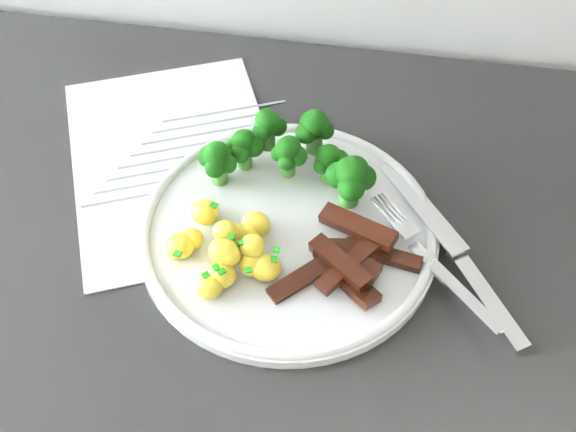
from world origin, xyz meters
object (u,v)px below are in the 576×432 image
Objects in this scene: recipe_paper at (174,160)px; counter at (329,410)px; potatoes at (230,247)px; fork at (437,265)px; broccoli at (294,154)px; plate at (288,230)px; beef_strips at (350,258)px; knife at (467,271)px.

counter is at bearing -17.48° from recipe_paper.
potatoes is at bearing -53.27° from recipe_paper.
potatoes reaches higher than counter.
fork is (0.29, -0.11, 0.02)m from recipe_paper.
broccoli is (0.14, -0.01, 0.05)m from recipe_paper.
plate is (-0.06, -0.02, 0.44)m from counter.
counter is 0.47m from potatoes.
recipe_paper is at bearing 150.92° from beef_strips.
knife is at bearing 5.39° from potatoes.
broccoli is at bearing -5.10° from recipe_paper.
beef_strips reaches higher than plate.
recipe_paper is at bearing 174.90° from broccoli.
counter is at bearing 153.02° from fork.
potatoes is 0.81× the size of beef_strips.
potatoes is at bearing -175.41° from fork.
beef_strips is 0.95× the size of fork.
plate is 2.00× the size of fork.
fork reaches higher than recipe_paper.
recipe_paper is at bearing 126.73° from potatoes.
broccoli reaches higher than counter.
potatoes is 0.11m from beef_strips.
broccoli is 1.59× the size of potatoes.
plate is at bearing 173.02° from knife.
recipe_paper is at bearing 162.18° from knife.
broccoli is 1.29× the size of beef_strips.
fork is at bearing -20.55° from recipe_paper.
beef_strips is 0.11m from knife.
beef_strips is at bearing -27.51° from plate.
counter is 7.61× the size of plate.
beef_strips is (0.21, -0.12, 0.02)m from recipe_paper.
beef_strips is at bearing -55.45° from broccoli.
knife is at bearing -18.38° from counter.
counter is 0.48m from recipe_paper.
recipe_paper is 0.31m from fork.
fork is 0.03m from knife.
potatoes reaches higher than beef_strips.
beef_strips reaches higher than counter.
counter is 0.46m from fork.
potatoes is (-0.04, -0.11, -0.02)m from broccoli.
fork is (0.15, -0.03, 0.01)m from plate.
counter is 0.49m from broccoli.
broccoli reaches higher than potatoes.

